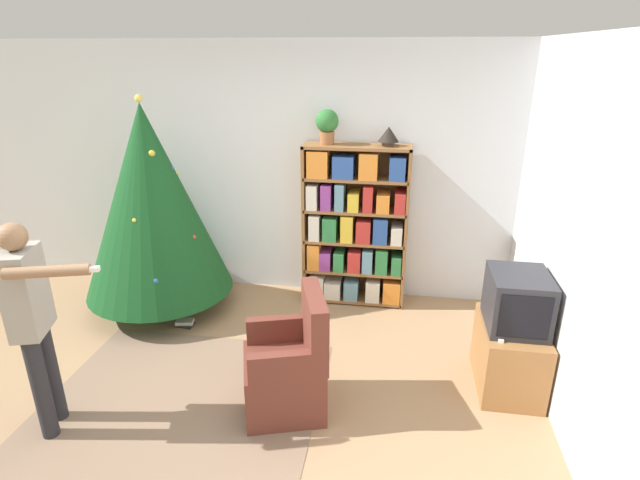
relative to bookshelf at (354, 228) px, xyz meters
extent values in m
plane|color=#9E7A56|center=(-0.74, -2.02, -0.80)|extent=(14.00, 14.00, 0.00)
cube|color=silver|center=(-0.74, 0.24, 0.50)|extent=(8.00, 0.10, 2.60)
cube|color=silver|center=(1.63, -2.02, 0.50)|extent=(0.10, 8.00, 2.60)
cube|color=#7F6651|center=(-1.11, -2.02, -0.80)|extent=(2.05, 2.13, 0.01)
cube|color=brown|center=(-0.50, 0.01, 0.02)|extent=(0.03, 0.33, 1.64)
cube|color=brown|center=(0.51, 0.01, 0.02)|extent=(0.03, 0.33, 1.64)
cube|color=brown|center=(0.01, 0.01, 0.82)|extent=(1.04, 0.33, 0.03)
cube|color=brown|center=(0.01, 0.17, 0.02)|extent=(1.04, 0.01, 1.64)
cube|color=brown|center=(0.01, 0.01, -0.77)|extent=(1.01, 0.33, 0.03)
cube|color=beige|center=(-0.37, -0.02, -0.64)|extent=(0.15, 0.27, 0.24)
cube|color=beige|center=(-0.20, -0.02, -0.67)|extent=(0.17, 0.27, 0.18)
cube|color=#5B899E|center=(-0.01, -0.01, -0.66)|extent=(0.14, 0.27, 0.21)
cube|color=beige|center=(0.22, -0.02, -0.65)|extent=(0.14, 0.27, 0.22)
cube|color=orange|center=(0.41, 0.00, -0.65)|extent=(0.17, 0.29, 0.23)
cube|color=brown|center=(0.01, 0.01, -0.45)|extent=(1.01, 0.33, 0.03)
cube|color=orange|center=(-0.40, -0.04, -0.30)|extent=(0.12, 0.23, 0.27)
cube|color=#843889|center=(-0.28, -0.02, -0.34)|extent=(0.11, 0.27, 0.19)
cube|color=#2D7A42|center=(-0.14, 0.00, -0.34)|extent=(0.10, 0.31, 0.19)
cube|color=#B22D28|center=(0.02, 0.00, -0.33)|extent=(0.13, 0.31, 0.22)
cube|color=#5B899E|center=(0.15, -0.02, -0.32)|extent=(0.10, 0.27, 0.24)
cube|color=#2D7A42|center=(0.29, -0.02, -0.31)|extent=(0.12, 0.25, 0.25)
cube|color=#2D7A42|center=(0.44, -0.01, -0.34)|extent=(0.10, 0.27, 0.19)
cube|color=brown|center=(0.01, 0.01, -0.13)|extent=(1.01, 0.33, 0.03)
cube|color=beige|center=(-0.39, -0.02, 0.02)|extent=(0.11, 0.26, 0.26)
cube|color=#2D7A42|center=(-0.24, -0.02, 0.00)|extent=(0.14, 0.27, 0.24)
cube|color=gold|center=(-0.06, -0.02, 0.02)|extent=(0.12, 0.27, 0.27)
cube|color=#B22D28|center=(0.10, -0.03, 0.00)|extent=(0.14, 0.24, 0.23)
cube|color=#284C93|center=(0.27, -0.01, 0.01)|extent=(0.14, 0.29, 0.26)
cube|color=beige|center=(0.43, -0.01, -0.03)|extent=(0.11, 0.28, 0.18)
cube|color=brown|center=(0.01, 0.01, 0.19)|extent=(1.01, 0.33, 0.03)
cube|color=beige|center=(-0.41, -0.01, 0.33)|extent=(0.11, 0.29, 0.24)
cube|color=#843889|center=(-0.27, -0.01, 0.33)|extent=(0.10, 0.28, 0.25)
cube|color=#5B899E|center=(-0.14, 0.00, 0.34)|extent=(0.09, 0.29, 0.27)
cube|color=gold|center=(-0.01, 0.00, 0.30)|extent=(0.11, 0.29, 0.18)
cube|color=#B22D28|center=(0.13, -0.03, 0.34)|extent=(0.09, 0.24, 0.26)
cube|color=orange|center=(0.28, -0.03, 0.30)|extent=(0.12, 0.25, 0.18)
cube|color=#B22D28|center=(0.44, -0.01, 0.31)|extent=(0.10, 0.28, 0.20)
cube|color=brown|center=(0.01, 0.01, 0.52)|extent=(1.01, 0.33, 0.03)
cube|color=orange|center=(-0.36, -0.03, 0.66)|extent=(0.20, 0.24, 0.26)
cube|color=#284C93|center=(-0.11, -0.03, 0.64)|extent=(0.20, 0.24, 0.21)
cube|color=orange|center=(0.13, -0.01, 0.65)|extent=(0.17, 0.28, 0.25)
cube|color=#284C93|center=(0.40, -0.04, 0.64)|extent=(0.15, 0.23, 0.22)
cube|color=#996638|center=(1.34, -1.26, -0.54)|extent=(0.45, 0.70, 0.54)
cube|color=#28282D|center=(1.34, -1.26, -0.06)|extent=(0.42, 0.50, 0.42)
cube|color=black|center=(1.34, -1.51, -0.06)|extent=(0.35, 0.01, 0.33)
cube|color=white|center=(1.20, -1.47, -0.26)|extent=(0.04, 0.12, 0.02)
cylinder|color=#4C3323|center=(-1.91, -0.48, -0.75)|extent=(0.36, 0.36, 0.10)
cylinder|color=brown|center=(-1.91, -0.48, -0.64)|extent=(0.08, 0.08, 0.12)
cone|color=#14471E|center=(-1.91, -0.48, 0.33)|extent=(1.43, 1.43, 1.84)
sphere|color=gold|center=(-1.79, -0.58, 0.82)|extent=(0.06, 0.06, 0.06)
sphere|color=red|center=(-1.47, -0.59, 0.03)|extent=(0.06, 0.06, 0.06)
sphere|color=#B74C93|center=(-1.36, -0.20, -0.40)|extent=(0.06, 0.06, 0.06)
sphere|color=#335BB2|center=(-1.79, -0.07, 0.10)|extent=(0.05, 0.05, 0.05)
sphere|color=#B74C93|center=(-1.87, 0.09, -0.28)|extent=(0.06, 0.06, 0.06)
sphere|color=#335BB2|center=(-1.68, -0.98, -0.25)|extent=(0.07, 0.07, 0.07)
sphere|color=gold|center=(-2.31, -0.06, -0.32)|extent=(0.07, 0.07, 0.07)
sphere|color=#335BB2|center=(-1.69, -0.42, 0.64)|extent=(0.04, 0.04, 0.04)
sphere|color=gold|center=(-1.71, -0.33, 0.57)|extent=(0.06, 0.06, 0.06)
sphere|color=gold|center=(-1.89, -0.84, 0.26)|extent=(0.05, 0.05, 0.05)
sphere|color=#E5CC4C|center=(-1.91, -0.48, 1.28)|extent=(0.07, 0.07, 0.07)
cube|color=brown|center=(-0.34, -1.79, -0.59)|extent=(0.70, 0.70, 0.42)
cube|color=brown|center=(-0.12, -1.72, -0.13)|extent=(0.28, 0.57, 0.50)
cube|color=brown|center=(-0.41, -1.56, -0.28)|extent=(0.50, 0.23, 0.20)
cube|color=brown|center=(-0.26, -2.02, -0.28)|extent=(0.50, 0.23, 0.20)
cylinder|color=#232328|center=(-1.91, -2.16, -0.42)|extent=(0.11, 0.11, 0.77)
cylinder|color=#232328|center=(-1.86, -2.33, -0.42)|extent=(0.11, 0.11, 0.77)
cube|color=gray|center=(-1.89, -2.24, 0.25)|extent=(0.27, 0.36, 0.57)
cylinder|color=#8C6647|center=(-1.95, -2.05, 0.22)|extent=(0.07, 0.07, 0.46)
cylinder|color=#8C6647|center=(-1.60, -2.36, 0.47)|extent=(0.48, 0.21, 0.07)
cube|color=white|center=(-1.37, -2.29, 0.47)|extent=(0.12, 0.07, 0.03)
sphere|color=#8C6647|center=(-1.89, -2.24, 0.62)|extent=(0.18, 0.18, 0.18)
cylinder|color=#935B38|center=(-0.28, 0.01, 0.90)|extent=(0.14, 0.14, 0.12)
sphere|color=#2D7033|center=(-0.28, 0.01, 1.06)|extent=(0.22, 0.22, 0.22)
cylinder|color=#473828|center=(0.30, 0.01, 0.86)|extent=(0.12, 0.12, 0.04)
cone|color=black|center=(0.30, 0.01, 0.95)|extent=(0.20, 0.20, 0.14)
cube|color=#232328|center=(-1.54, -0.80, -0.79)|extent=(0.18, 0.12, 0.03)
cube|color=beige|center=(-1.54, -0.80, -0.76)|extent=(0.18, 0.13, 0.03)
camera|label=1|loc=(0.40, -4.75, 1.68)|focal=28.00mm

